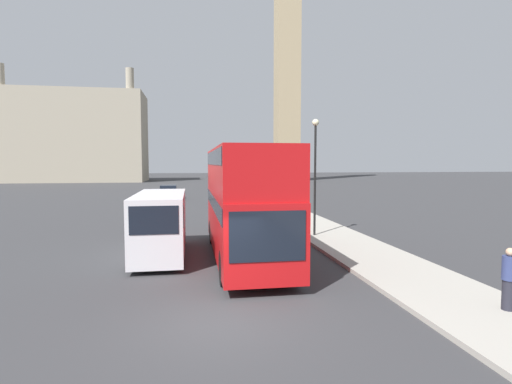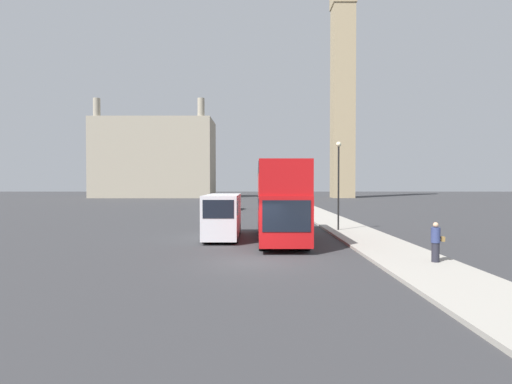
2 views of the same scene
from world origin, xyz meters
name	(u,v)px [view 1 (image 1 of 2)]	position (x,y,z in m)	size (l,w,h in m)	color
ground_plane	(222,321)	(0.00, 0.00, 0.00)	(300.00, 300.00, 0.00)	#333335
sidewalk_strip	(461,303)	(6.73, 0.00, 0.07)	(3.47, 120.00, 0.15)	#9E998E
clock_tower	(287,30)	(20.63, 77.92, 33.28)	(5.45, 5.62, 64.84)	tan
building_block_distant	(76,137)	(-24.79, 81.02, 9.51)	(28.42, 13.41, 23.13)	#9E937F
red_double_decker_bus	(245,198)	(1.45, 6.44, 2.56)	(2.63, 10.07, 4.59)	#B71114
white_van	(160,223)	(-2.04, 7.28, 1.45)	(2.03, 6.12, 2.71)	silver
pedestrian	(509,279)	(7.46, -0.85, 0.97)	(0.53, 0.37, 1.65)	#23232D
street_lamp	(315,160)	(5.78, 10.52, 4.15)	(0.36, 0.36, 6.16)	black
parked_sedan	(169,193)	(-3.17, 34.69, 0.70)	(1.90, 4.63, 1.57)	#99999E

